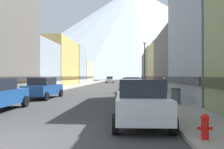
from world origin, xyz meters
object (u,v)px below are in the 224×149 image
car_driving_0 (110,80)px  pedestrian_1 (155,85)px  car_left_1 (43,88)px  car_right_1 (134,90)px  car_right_2 (132,85)px  pedestrian_2 (164,88)px  fire_hydrant_near (205,126)px  trash_bin_right (176,96)px  streetlamp_right (145,59)px  potted_plant_0 (22,90)px  car_right_0 (140,101)px

car_driving_0 → pedestrian_1: bearing=-77.6°
car_left_1 → car_right_1: size_ratio=1.00×
car_right_2 → pedestrian_1: bearing=-23.8°
car_right_1 → pedestrian_1: 8.28m
car_right_2 → car_driving_0: (-5.40, 34.70, 0.00)m
car_right_1 → pedestrian_2: (2.45, 1.86, 0.03)m
fire_hydrant_near → pedestrian_2: bearing=86.0°
fire_hydrant_near → trash_bin_right: size_ratio=0.72×
trash_bin_right → pedestrian_1: size_ratio=0.56×
trash_bin_right → streetlamp_right: (-1.00, 11.89, 3.34)m
potted_plant_0 → pedestrian_2: pedestrian_2 is taller
car_right_0 → car_right_2: size_ratio=1.00×
pedestrian_2 → streetlamp_right: streetlamp_right is taller
car_right_1 → car_right_2: 8.99m
trash_bin_right → potted_plant_0: (-13.35, 6.50, -0.09)m
fire_hydrant_near → car_right_0: bearing=123.6°
car_left_1 → streetlamp_right: streetlamp_right is taller
car_right_2 → car_right_1: bearing=-90.0°
car_left_1 → streetlamp_right: size_ratio=0.76×
car_left_1 → pedestrian_2: bearing=-1.1°
pedestrian_1 → car_right_1: bearing=-107.2°
car_right_2 → pedestrian_1: pedestrian_1 is taller
car_right_0 → pedestrian_2: pedestrian_2 is taller
car_right_1 → potted_plant_0: (-10.80, 4.64, -0.34)m
trash_bin_right → pedestrian_2: (-0.10, 3.72, 0.28)m
car_right_1 → car_driving_0: bearing=97.0°
car_right_1 → pedestrian_1: pedestrian_1 is taller
trash_bin_right → car_right_1: bearing=143.9°
potted_plant_0 → pedestrian_1: bearing=13.9°
car_left_1 → car_right_2: 10.29m
car_right_2 → fire_hydrant_near: 18.53m
car_driving_0 → pedestrian_1: pedestrian_1 is taller
fire_hydrant_near → pedestrian_1: 17.40m
car_driving_0 → potted_plant_0: (-5.40, -39.05, -0.34)m
fire_hydrant_near → potted_plant_0: (-12.45, 14.10, 0.03)m
potted_plant_0 → pedestrian_1: pedestrian_1 is taller
car_left_1 → car_right_0: bearing=-49.9°
car_right_1 → potted_plant_0: size_ratio=5.21×
potted_plant_0 → trash_bin_right: bearing=-26.0°
trash_bin_right → streetlamp_right: streetlamp_right is taller
car_right_2 → streetlamp_right: size_ratio=0.76×
pedestrian_1 → pedestrian_2: pedestrian_1 is taller
car_left_1 → pedestrian_2: pedestrian_2 is taller
car_left_1 → car_right_0: 11.80m
car_right_0 → car_right_1: size_ratio=1.00×
potted_plant_0 → streetlamp_right: bearing=23.6°
car_right_1 → streetlamp_right: size_ratio=0.76×
car_right_1 → streetlamp_right: bearing=81.2°
fire_hydrant_near → pedestrian_2: size_ratio=0.42×
streetlamp_right → car_right_1: bearing=-98.8°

